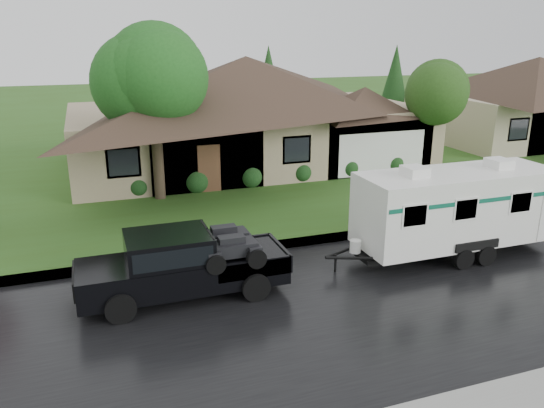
{
  "coord_description": "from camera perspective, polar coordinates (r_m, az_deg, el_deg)",
  "views": [
    {
      "loc": [
        -6.12,
        -13.24,
        6.78
      ],
      "look_at": [
        -0.77,
        2.0,
        1.62
      ],
      "focal_mm": 35.0,
      "sensor_mm": 36.0,
      "label": 1
    }
  ],
  "objects": [
    {
      "name": "pickup_truck",
      "position": [
        14.45,
        -9.92,
        -6.23
      ],
      "size": [
        5.5,
        2.09,
        1.83
      ],
      "color": "black",
      "rests_on": "ground"
    },
    {
      "name": "road",
      "position": [
        14.48,
        8.28,
        -10.38
      ],
      "size": [
        140.0,
        8.0,
        0.01
      ],
      "primitive_type": "cube",
      "color": "black",
      "rests_on": "ground"
    },
    {
      "name": "curb",
      "position": [
        17.95,
        2.06,
        -4.23
      ],
      "size": [
        140.0,
        0.5,
        0.15
      ],
      "primitive_type": "cube",
      "color": "gray",
      "rests_on": "ground"
    },
    {
      "name": "ground",
      "position": [
        16.08,
        5.0,
        -7.29
      ],
      "size": [
        140.0,
        140.0,
        0.0
      ],
      "primitive_type": "plane",
      "color": "#32581B",
      "rests_on": "ground"
    },
    {
      "name": "tree_left_green",
      "position": [
        22.21,
        -12.7,
        12.64
      ],
      "size": [
        4.2,
        4.2,
        6.95
      ],
      "color": "#382B1E",
      "rests_on": "lawn"
    },
    {
      "name": "house_main",
      "position": [
        28.53,
        -2.11,
        11.28
      ],
      "size": [
        19.44,
        10.8,
        6.9
      ],
      "color": "#9C8A6A",
      "rests_on": "lawn"
    },
    {
      "name": "shrub_row",
      "position": [
        24.73,
        0.46,
        3.36
      ],
      "size": [
        13.6,
        1.0,
        1.0
      ],
      "color": "#143814",
      "rests_on": "lawn"
    },
    {
      "name": "tree_right_green",
      "position": [
        28.14,
        17.23,
        11.05
      ],
      "size": [
        3.26,
        3.26,
        5.4
      ],
      "color": "#382B1E",
      "rests_on": "lawn"
    },
    {
      "name": "lawn",
      "position": [
        29.66,
        -6.95,
        4.51
      ],
      "size": [
        140.0,
        26.0,
        0.15
      ],
      "primitive_type": "cube",
      "color": "#32581B",
      "rests_on": "ground"
    },
    {
      "name": "house_neighbor",
      "position": [
        39.73,
        26.89,
        10.85
      ],
      "size": [
        15.12,
        9.72,
        6.45
      ],
      "color": "#BDAC8C",
      "rests_on": "lawn"
    },
    {
      "name": "travel_trailer",
      "position": [
        17.72,
        19.21,
        -0.26
      ],
      "size": [
        6.78,
        2.38,
        3.04
      ],
      "color": "white",
      "rests_on": "ground"
    }
  ]
}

